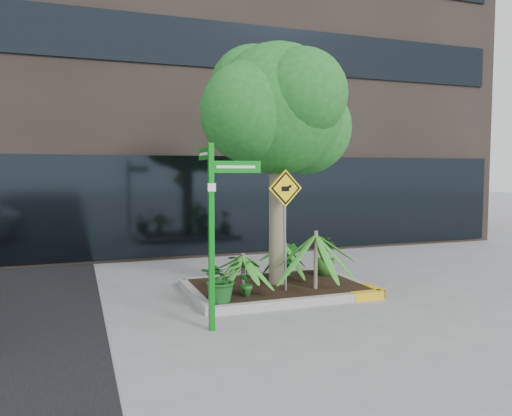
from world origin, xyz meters
name	(u,v)px	position (x,y,z in m)	size (l,w,h in m)	color
ground	(273,297)	(0.00, 0.00, 0.00)	(80.00, 80.00, 0.00)	gray
building	(193,16)	(0.50, 8.50, 7.50)	(18.00, 8.00, 15.00)	#2D2621
planter	(279,287)	(0.23, 0.27, 0.10)	(3.35, 2.36, 0.15)	#9E9E99
tree	(277,109)	(0.25, 0.41, 3.46)	(3.16, 2.81, 4.74)	gray
palm_front	(316,235)	(0.74, -0.25, 1.15)	(1.20, 1.20, 1.33)	gray
palm_left	(243,256)	(-0.64, -0.17, 0.82)	(0.80, 0.80, 0.89)	gray
palm_back	(285,245)	(0.59, 0.82, 0.80)	(0.79, 0.79, 0.88)	gray
shrub_a	(221,278)	(-1.15, -0.55, 0.55)	(0.71, 0.71, 0.79)	#164E1A
shrub_b	(324,255)	(1.46, 0.78, 0.56)	(0.46, 0.46, 0.82)	#265C1B
shrub_c	(247,276)	(-0.63, -0.35, 0.50)	(0.36, 0.36, 0.69)	#206923
shrub_d	(288,259)	(0.72, 0.96, 0.50)	(0.38, 0.38, 0.69)	#19561A
street_sign_post	(214,215)	(-1.50, -1.45, 1.67)	(0.80, 0.79, 2.71)	#0B7914
cattle_sign	(285,209)	(0.16, -0.17, 1.63)	(0.67, 0.14, 2.19)	slate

